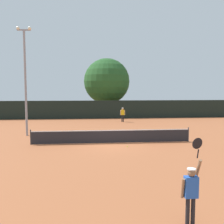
# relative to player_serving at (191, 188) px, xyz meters

# --- Properties ---
(ground_plane) EXTENTS (120.00, 120.00, 0.00)m
(ground_plane) POSITION_rel_player_serving_xyz_m (-1.24, 11.28, -1.11)
(ground_plane) COLOR #9E5633
(tennis_net) EXTENTS (11.49, 0.08, 1.07)m
(tennis_net) POSITION_rel_player_serving_xyz_m (-1.24, 11.28, -0.60)
(tennis_net) COLOR #232328
(tennis_net) RESTS_ON ground
(perimeter_fence) EXTENTS (35.72, 0.12, 2.37)m
(perimeter_fence) POSITION_rel_player_serving_xyz_m (-1.24, 26.62, 0.07)
(perimeter_fence) COLOR black
(perimeter_fence) RESTS_ON ground
(player_serving) EXTENTS (0.67, 0.40, 2.53)m
(player_serving) POSITION_rel_player_serving_xyz_m (0.00, 0.00, 0.00)
(player_serving) COLOR blue
(player_serving) RESTS_ON ground
(player_receiving) EXTENTS (0.57, 0.25, 1.67)m
(player_receiving) POSITION_rel_player_serving_xyz_m (1.12, 22.89, -0.09)
(player_receiving) COLOR yellow
(player_receiving) RESTS_ON ground
(tennis_ball) EXTENTS (0.07, 0.07, 0.07)m
(tennis_ball) POSITION_rel_player_serving_xyz_m (-0.30, 9.99, -1.08)
(tennis_ball) COLOR #CCE033
(tennis_ball) RESTS_ON ground
(light_pole) EXTENTS (1.18, 0.28, 8.92)m
(light_pole) POSITION_rel_player_serving_xyz_m (-8.04, 14.88, 3.92)
(light_pole) COLOR gray
(light_pole) RESTS_ON ground
(large_tree) EXTENTS (6.68, 6.68, 8.32)m
(large_tree) POSITION_rel_player_serving_xyz_m (-0.17, 30.79, 3.86)
(large_tree) COLOR brown
(large_tree) RESTS_ON ground
(parked_car_near) EXTENTS (1.97, 4.23, 1.69)m
(parked_car_near) POSITION_rel_player_serving_xyz_m (-8.73, 33.28, -0.34)
(parked_car_near) COLOR white
(parked_car_near) RESTS_ON ground
(parked_car_mid) EXTENTS (1.95, 4.22, 1.69)m
(parked_car_mid) POSITION_rel_player_serving_xyz_m (0.30, 34.92, -0.34)
(parked_car_mid) COLOR navy
(parked_car_mid) RESTS_ON ground
(parked_car_far) EXTENTS (2.49, 4.43, 1.69)m
(parked_car_far) POSITION_rel_player_serving_xyz_m (8.81, 32.61, -0.34)
(parked_car_far) COLOR red
(parked_car_far) RESTS_ON ground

